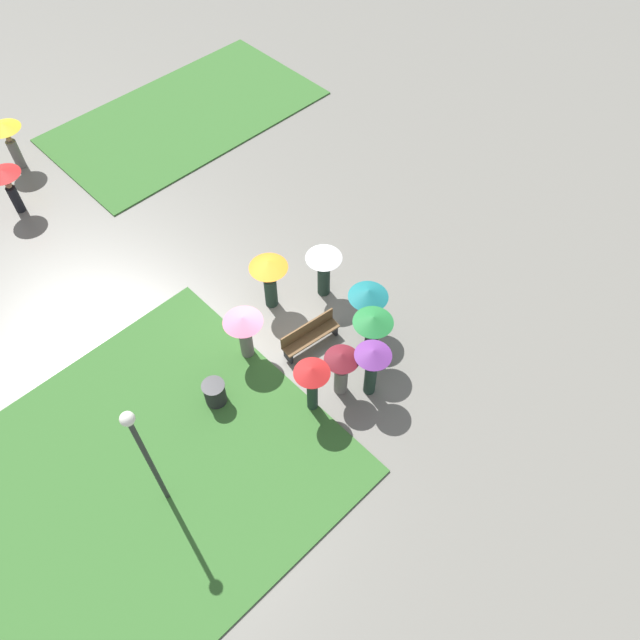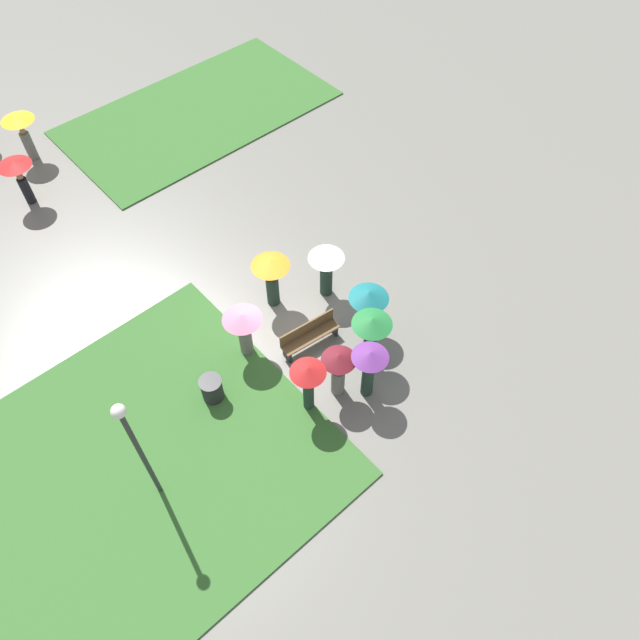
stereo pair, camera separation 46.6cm
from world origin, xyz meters
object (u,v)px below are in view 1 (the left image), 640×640
Objects in this scene: crowd_person_pink at (244,329)px; lamp_post at (143,449)px; trash_bin at (215,393)px; crowd_person_orange at (269,273)px; crowd_person_teal at (368,301)px; crowd_person_red at (312,380)px; crowd_person_white at (324,263)px; lone_walker_near_lawn at (6,181)px; crowd_person_green at (372,329)px; lone_walker_mid_plaza at (7,135)px; crowd_person_purple at (372,363)px; park_bench at (309,335)px; crowd_person_maroon at (341,367)px.

lamp_post is at bearing 7.14° from crowd_person_pink.
crowd_person_orange is (3.42, 1.54, 0.99)m from trash_bin.
crowd_person_teal is (7.41, 0.14, -1.44)m from lamp_post.
crowd_person_red is at bearing 6.10° from crowd_person_teal.
crowd_person_red is at bearing -8.85° from lamp_post.
crowd_person_white is (3.11, 2.74, -0.07)m from crowd_person_red.
crowd_person_green is at bearing -98.69° from lone_walker_near_lawn.
crowd_person_green reaches higher than crowd_person_pink.
crowd_person_pink is 0.93× the size of lone_walker_mid_plaza.
trash_bin is at bearing -168.43° from crowd_person_green.
crowd_person_green reaches higher than crowd_person_teal.
crowd_person_green is at bearing -74.76° from crowd_person_purple.
lone_walker_near_lawn is at bearing 18.24° from crowd_person_white.
crowd_person_green reaches higher than trash_bin.
lamp_post is 2.31× the size of crowd_person_white.
lamp_post is at bearing 49.07° from crowd_person_purple.
trash_bin is 5.05m from crowd_person_white.
crowd_person_white reaches higher than trash_bin.
crowd_person_teal is (0.69, 0.81, -0.09)m from crowd_person_green.
crowd_person_orange is (-0.68, 3.52, -0.01)m from crowd_person_green.
crowd_person_green reaches higher than park_bench.
crowd_person_red is at bearing -138.25° from crowd_person_maroon.
crowd_person_red reaches higher than crowd_person_white.
crowd_person_maroon is 15.30m from lone_walker_mid_plaza.
crowd_person_red is at bearing -47.91° from trash_bin.
crowd_person_red is at bearing 36.78° from crowd_person_purple.
crowd_person_orange is 1.11× the size of crowd_person_pink.
crowd_person_red is at bearing -124.68° from park_bench.
crowd_person_green is 1.10× the size of crowd_person_teal.
lamp_post is 3.75m from trash_bin.
lone_walker_near_lawn is (-1.19, -2.19, -0.07)m from lone_walker_mid_plaza.
lone_walker_mid_plaza is (-3.05, 15.04, -0.03)m from crowd_person_green.
crowd_person_green reaches higher than crowd_person_red.
crowd_person_red is (1.79, -1.99, 0.98)m from trash_bin.
park_bench is 0.99× the size of lone_walker_mid_plaza.
crowd_person_green is (4.10, -1.98, 1.00)m from trash_bin.
park_bench is 1.06× the size of crowd_person_maroon.
lamp_post is 2.37× the size of crowd_person_teal.
crowd_person_white is (3.25, 0.14, 0.10)m from crowd_person_pink.
crowd_person_pink is (-1.65, 3.32, -0.14)m from crowd_person_purple.
lamp_post reaches higher than park_bench.
crowd_person_maroon is at bearing -136.08° from crowd_person_green.
crowd_person_purple is 14.02m from lone_walker_near_lawn.
crowd_person_green is 1.02× the size of crowd_person_red.
crowd_person_purple reaches higher than trash_bin.
lamp_post is 6.88m from crowd_person_green.
crowd_person_maroon is at bearing -85.36° from crowd_person_orange.
crowd_person_pink is (1.66, 0.61, 0.82)m from trash_bin.
trash_bin is 0.47× the size of lone_walker_near_lawn.
trash_bin is at bearing 179.69° from park_bench.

